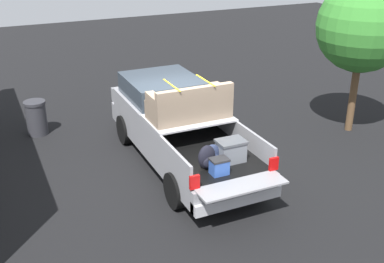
% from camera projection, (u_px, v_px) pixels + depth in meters
% --- Properties ---
extents(ground_plane, '(40.00, 40.00, 0.00)m').
position_uv_depth(ground_plane, '(182.00, 163.00, 11.77)').
color(ground_plane, black).
extents(pickup_truck, '(6.05, 2.06, 2.23)m').
position_uv_depth(pickup_truck, '(176.00, 123.00, 11.69)').
color(pickup_truck, gray).
rests_on(pickup_truck, ground_plane).
extents(tree_background, '(2.46, 2.46, 4.21)m').
position_uv_depth(tree_background, '(363.00, 27.00, 12.52)').
color(tree_background, brown).
rests_on(tree_background, ground_plane).
extents(trash_can, '(0.60, 0.60, 0.98)m').
position_uv_depth(trash_can, '(36.00, 118.00, 13.22)').
color(trash_can, '#2D2D33').
rests_on(trash_can, ground_plane).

